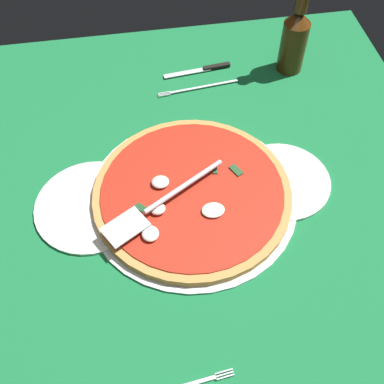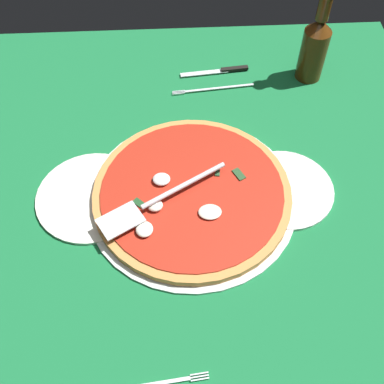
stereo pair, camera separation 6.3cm
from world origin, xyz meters
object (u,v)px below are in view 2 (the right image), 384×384
object	(u,v)px
dinner_plate_right	(92,197)
pizza_server	(157,200)
dinner_plate_left	(285,189)
pizza	(192,192)
place_setting_near	(217,81)
beer_bottle	(315,46)

from	to	relation	value
dinner_plate_right	pizza_server	world-z (taller)	pizza_server
pizza_server	dinner_plate_left	bearing A→B (deg)	158.39
pizza	pizza_server	distance (cm)	8.04
pizza	pizza_server	xyz separation A→B (cm)	(6.79, 3.39, 2.66)
pizza	dinner_plate_right	bearing A→B (deg)	-2.60
place_setting_near	beer_bottle	distance (cm)	24.53
pizza_server	beer_bottle	world-z (taller)	beer_bottle
dinner_plate_left	pizza	size ratio (longest dim) A/B	0.50
dinner_plate_left	pizza_server	world-z (taller)	pizza_server
dinner_plate_left	place_setting_near	world-z (taller)	place_setting_near
place_setting_near	beer_bottle	xyz separation A→B (cm)	(-22.89, -0.62, 8.80)
pizza	place_setting_near	world-z (taller)	pizza
dinner_plate_right	pizza	size ratio (longest dim) A/B	0.56
dinner_plate_left	pizza_server	distance (cm)	26.71
pizza	place_setting_near	xyz separation A→B (cm)	(-8.18, -35.16, -1.43)
pizza_server	dinner_plate_right	bearing A→B (deg)	-48.12
pizza	beer_bottle	xyz separation A→B (cm)	(-31.07, -35.78, 7.36)
dinner_plate_right	pizza_server	size ratio (longest dim) A/B	0.89
pizza	place_setting_near	bearing A→B (deg)	-103.09
beer_bottle	pizza	bearing A→B (deg)	49.03
pizza_server	beer_bottle	bearing A→B (deg)	-164.57
pizza_server	place_setting_near	xyz separation A→B (cm)	(-14.96, -38.55, -4.10)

